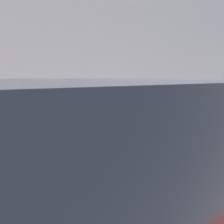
% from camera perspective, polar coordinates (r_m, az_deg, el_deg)
% --- Properties ---
extents(ground_plane, '(60.00, 60.00, 0.00)m').
position_cam_1_polar(ground_plane, '(3.18, 22.93, -24.60)').
color(ground_plane, '#47474C').
extents(sidewalk, '(24.00, 2.80, 0.12)m').
position_cam_1_polar(sidewalk, '(4.59, 0.12, -11.17)').
color(sidewalk, '#BCB7AD').
rests_on(sidewalk, ground_plane).
extents(building_facade, '(24.00, 0.30, 6.76)m').
position_cam_1_polar(building_facade, '(6.98, -12.79, 24.02)').
color(building_facade, gray).
rests_on(building_facade, ground_plane).
extents(parking_meter, '(0.21, 0.12, 1.51)m').
position_cam_1_polar(parking_meter, '(3.22, 0.00, -0.09)').
color(parking_meter, gray).
rests_on(parking_meter, sidewalk).
extents(fire_hydrant, '(0.21, 0.21, 0.79)m').
position_cam_1_polar(fire_hydrant, '(5.64, 30.09, -3.57)').
color(fire_hydrant, gold).
rests_on(fire_hydrant, sidewalk).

